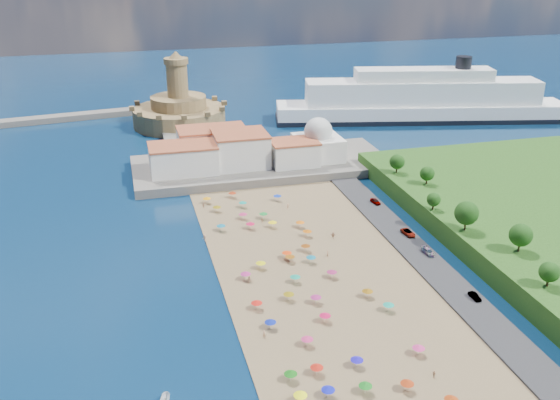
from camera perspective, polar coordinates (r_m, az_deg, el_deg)
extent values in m
plane|color=#071938|center=(154.79, 0.92, -6.31)|extent=(700.00, 700.00, 0.00)
cube|color=#59544C|center=(221.29, -1.65, 3.19)|extent=(90.00, 36.00, 3.00)
cube|color=#59544C|center=(250.84, -8.40, 5.23)|extent=(18.00, 70.00, 2.40)
cube|color=silver|center=(211.39, -8.84, 3.71)|extent=(22.00, 14.00, 9.00)
cube|color=silver|center=(215.64, -3.62, 4.60)|extent=(18.00, 16.00, 11.00)
cube|color=silver|center=(216.39, 1.29, 4.28)|extent=(16.00, 12.00, 8.00)
cube|color=silver|center=(225.82, -6.22, 5.20)|extent=(24.00, 14.00, 10.00)
cube|color=silver|center=(222.83, 3.49, 4.79)|extent=(16.00, 16.00, 8.00)
sphere|color=silver|center=(221.09, 3.52, 6.27)|extent=(10.00, 10.00, 10.00)
cylinder|color=silver|center=(220.06, 3.55, 7.22)|extent=(1.20, 1.20, 1.60)
cylinder|color=#9B7F4D|center=(278.81, -9.18, 7.53)|extent=(40.00, 40.00, 8.00)
cylinder|color=#9B7F4D|center=(277.23, -9.26, 8.83)|extent=(24.00, 24.00, 5.00)
cylinder|color=#9B7F4D|center=(275.19, -9.39, 10.75)|extent=(9.00, 9.00, 14.00)
cylinder|color=#9B7F4D|center=(273.69, -9.49, 12.43)|extent=(10.40, 10.40, 2.40)
cone|color=#9B7F4D|center=(273.24, -9.53, 12.98)|extent=(6.00, 6.00, 3.00)
cube|color=black|center=(291.71, 12.67, 7.33)|extent=(131.73, 46.47, 2.10)
cube|color=white|center=(291.01, 12.72, 7.87)|extent=(130.67, 45.87, 7.77)
cube|color=white|center=(288.94, 12.87, 9.61)|extent=(104.61, 37.03, 10.37)
cube|color=white|center=(287.38, 13.01, 11.12)|extent=(61.66, 24.56, 5.18)
cylinder|color=black|center=(291.48, 16.45, 11.98)|extent=(6.91, 6.91, 5.18)
cylinder|color=gray|center=(147.85, 1.40, -7.25)|extent=(0.07, 0.07, 2.00)
cone|color=#0F9070|center=(147.41, 1.40, -6.94)|extent=(2.50, 2.50, 0.60)
cylinder|color=gray|center=(150.34, 4.76, -6.79)|extent=(0.07, 0.07, 2.00)
cone|color=#9A2158|center=(149.90, 4.77, -6.48)|extent=(2.50, 2.50, 0.60)
cylinder|color=gray|center=(196.10, -4.37, 0.46)|extent=(0.07, 0.07, 2.00)
cone|color=#9D2B0E|center=(195.77, -4.38, 0.70)|extent=(2.50, 2.50, 0.60)
cylinder|color=gray|center=(180.73, -1.53, -1.46)|extent=(0.07, 0.07, 2.00)
cone|color=#167E2E|center=(180.37, -1.54, -1.20)|extent=(2.50, 2.50, 0.60)
cylinder|color=gray|center=(162.18, 2.36, -4.41)|extent=(0.07, 0.07, 2.00)
cone|color=#78380A|center=(161.78, 2.36, -4.13)|extent=(2.50, 2.50, 0.60)
cylinder|color=gray|center=(126.91, 2.50, -12.82)|extent=(0.07, 0.07, 2.00)
cone|color=#C02964|center=(126.40, 2.50, -12.49)|extent=(2.50, 2.50, 0.60)
cylinder|color=gray|center=(188.67, -3.42, -0.43)|extent=(0.07, 0.07, 2.00)
cone|color=#0F8D79|center=(188.33, -3.43, -0.17)|extent=(2.50, 2.50, 0.60)
cylinder|color=gray|center=(127.28, 12.53, -13.30)|extent=(0.07, 0.07, 2.00)
cone|color=#CA2B75|center=(126.76, 12.57, -12.97)|extent=(2.50, 2.50, 0.60)
cylinder|color=gray|center=(141.08, 0.80, -8.82)|extent=(0.07, 0.07, 2.00)
cone|color=#826D0B|center=(140.61, 0.81, -8.51)|extent=(2.50, 2.50, 0.60)
cylinder|color=gray|center=(149.26, -3.16, -6.97)|extent=(0.07, 0.07, 2.00)
cone|color=#A7236D|center=(148.82, -3.17, -6.67)|extent=(2.50, 2.50, 0.60)
cylinder|color=gray|center=(175.36, 1.85, -2.24)|extent=(0.07, 0.07, 2.00)
cone|color=orange|center=(174.98, 1.85, -1.97)|extent=(2.50, 2.50, 0.60)
cylinder|color=gray|center=(143.53, 8.00, -8.47)|extent=(0.07, 0.07, 2.00)
cone|color=#80540B|center=(143.08, 8.02, -8.16)|extent=(2.50, 2.50, 0.60)
cylinder|color=gray|center=(118.29, 11.53, -16.35)|extent=(0.07, 0.07, 2.00)
cone|color=#A5300D|center=(117.74, 11.57, -16.00)|extent=(2.50, 2.50, 0.60)
cylinder|color=gray|center=(173.96, -5.41, -2.55)|extent=(0.07, 0.07, 2.00)
cone|color=#0F6A8B|center=(173.58, -5.42, -2.28)|extent=(2.50, 2.50, 0.60)
cylinder|color=gray|center=(156.77, 0.92, -5.40)|extent=(0.07, 0.07, 2.00)
cone|color=#91500D|center=(156.35, 0.92, -5.11)|extent=(2.50, 2.50, 0.60)
cylinder|color=gray|center=(119.85, 3.38, -15.27)|extent=(0.07, 0.07, 2.00)
cone|color=#B71C0E|center=(119.30, 3.39, -14.93)|extent=(2.50, 2.50, 0.60)
cylinder|color=gray|center=(131.74, -0.88, -11.33)|extent=(0.07, 0.07, 2.00)
cone|color=#0B1E9A|center=(131.24, -0.89, -11.00)|extent=(2.50, 2.50, 0.60)
cylinder|color=gray|center=(193.34, -0.24, 0.20)|extent=(0.07, 0.07, 2.00)
cone|color=#0E2FB6|center=(193.00, -0.24, 0.45)|extent=(2.50, 2.50, 0.60)
cylinder|color=gray|center=(115.11, 4.41, -17.15)|extent=(0.07, 0.07, 2.00)
cone|color=#0E14BB|center=(114.54, 4.42, -16.80)|extent=(2.50, 2.50, 0.60)
cylinder|color=gray|center=(139.28, 9.87, -9.65)|extent=(0.07, 0.07, 2.00)
cone|color=#109B7E|center=(138.81, 9.90, -9.33)|extent=(2.50, 2.50, 0.60)
cylinder|color=gray|center=(116.61, 7.80, -16.71)|extent=(0.07, 0.07, 2.00)
cone|color=#14721A|center=(116.04, 7.83, -16.37)|extent=(2.50, 2.50, 0.60)
cylinder|color=gray|center=(186.14, -5.79, -0.83)|extent=(0.07, 0.07, 2.00)
cone|color=#826B0B|center=(185.79, -5.80, -0.58)|extent=(2.50, 2.50, 0.60)
cylinder|color=gray|center=(180.74, -3.40, -1.49)|extent=(0.07, 0.07, 2.00)
cone|color=#B8275C|center=(180.37, -3.41, -1.23)|extent=(2.50, 2.50, 0.60)
cone|color=#A7370D|center=(116.08, 15.41, -17.07)|extent=(2.50, 2.50, 0.60)
cylinder|color=gray|center=(122.30, 7.03, -14.54)|extent=(0.07, 0.07, 2.00)
cone|color=#1A0EBD|center=(121.77, 7.05, -14.20)|extent=(2.50, 2.50, 0.60)
cylinder|color=gray|center=(140.19, 3.30, -9.08)|extent=(0.07, 0.07, 2.00)
cone|color=#A0226A|center=(139.72, 3.31, -8.77)|extent=(2.50, 2.50, 0.60)
cylinder|color=gray|center=(158.62, 0.63, -5.05)|extent=(0.07, 0.07, 2.00)
cone|color=red|center=(158.20, 0.63, -4.76)|extent=(2.50, 2.50, 0.60)
cylinder|color=gray|center=(170.13, 2.51, -3.07)|extent=(0.07, 0.07, 2.00)
cone|color=#CB5D09|center=(169.74, 2.51, -2.79)|extent=(2.50, 2.50, 0.60)
cylinder|color=gray|center=(134.09, 4.14, -10.72)|extent=(0.07, 0.07, 2.00)
cone|color=#C60F46|center=(133.61, 4.15, -10.40)|extent=(2.50, 2.50, 0.60)
cylinder|color=gray|center=(192.71, -6.70, -0.04)|extent=(0.07, 0.07, 2.00)
cone|color=orange|center=(192.37, -6.71, 0.21)|extent=(2.50, 2.50, 0.60)
cylinder|color=gray|center=(174.51, -2.72, -2.38)|extent=(0.07, 0.07, 2.00)
cone|color=#CF1041|center=(174.14, -2.73, -2.12)|extent=(2.50, 2.50, 0.60)
cylinder|color=gray|center=(153.80, -1.77, -5.99)|extent=(0.07, 0.07, 2.00)
cone|color=yellow|center=(153.37, -1.77, -5.70)|extent=(2.50, 2.50, 0.60)
cylinder|color=gray|center=(113.76, 1.87, -17.64)|extent=(0.07, 0.07, 2.00)
cone|color=#FCFF0D|center=(113.18, 1.88, -17.29)|extent=(2.50, 2.50, 0.60)
cylinder|color=gray|center=(118.20, 0.97, -15.84)|extent=(0.07, 0.07, 2.00)
cone|color=#126612|center=(117.65, 0.98, -15.50)|extent=(2.50, 2.50, 0.60)
cylinder|color=gray|center=(138.04, -2.14, -9.61)|extent=(0.07, 0.07, 2.00)
cone|color=red|center=(137.57, -2.14, -9.29)|extent=(2.50, 2.50, 0.60)
cylinder|color=gray|center=(156.58, 2.86, -5.46)|extent=(0.07, 0.07, 2.00)
cone|color=#0E6785|center=(156.16, 2.86, -5.17)|extent=(2.50, 2.50, 0.60)
cylinder|color=gray|center=(175.22, -0.69, -2.25)|extent=(0.07, 0.07, 2.00)
cone|color=yellow|center=(174.85, -0.69, -1.98)|extent=(2.50, 2.50, 0.60)
imported|color=tan|center=(122.48, 13.89, -15.18)|extent=(0.84, 0.96, 1.56)
imported|color=tan|center=(148.30, -2.80, -7.24)|extent=(0.90, 0.99, 1.68)
imported|color=tan|center=(159.86, 4.36, -4.91)|extent=(0.81, 0.74, 1.87)
imported|color=tan|center=(168.92, -6.89, -3.46)|extent=(1.18, 0.72, 1.77)
imported|color=tan|center=(189.41, -7.02, -0.51)|extent=(0.78, 1.12, 1.76)
imported|color=tan|center=(169.84, 4.87, -3.21)|extent=(1.73, 1.21, 1.79)
imported|color=tan|center=(187.14, 0.73, -0.60)|extent=(1.40, 1.17, 1.88)
imported|color=tan|center=(129.11, -1.44, -12.17)|extent=(0.69, 0.50, 1.78)
imported|color=tan|center=(178.31, -1.65, -1.88)|extent=(0.72, 0.86, 1.56)
imported|color=gray|center=(164.43, 13.38, -4.60)|extent=(2.37, 4.95, 1.39)
imported|color=gray|center=(147.66, 17.37, -8.40)|extent=(1.49, 3.81, 1.24)
imported|color=gray|center=(173.60, 11.65, -2.94)|extent=(2.84, 5.30, 1.42)
imported|color=gray|center=(192.58, 8.71, -0.12)|extent=(2.35, 4.40, 1.42)
cylinder|color=#382314|center=(146.79, 23.28, -6.82)|extent=(0.50, 0.50, 2.48)
sphere|color=#14380F|center=(145.78, 23.42, -6.05)|extent=(4.47, 4.47, 4.47)
cylinder|color=#382314|center=(159.94, 21.03, -3.90)|extent=(0.50, 0.50, 3.09)
sphere|color=#14380F|center=(158.80, 21.16, -3.00)|extent=(5.56, 5.56, 5.56)
cylinder|color=#382314|center=(166.93, 16.58, -2.12)|extent=(0.50, 0.50, 3.44)
sphere|color=#14380F|center=(165.71, 16.70, -1.14)|extent=(6.19, 6.19, 6.19)
cylinder|color=#382314|center=(177.66, 13.82, -0.53)|extent=(0.50, 0.50, 2.16)
sphere|color=#14380F|center=(176.93, 13.88, 0.05)|extent=(3.89, 3.89, 3.89)
cylinder|color=#382314|center=(195.87, 13.26, 1.76)|extent=(0.50, 0.50, 2.49)
sphere|color=#14380F|center=(195.11, 13.31, 2.37)|extent=(4.48, 4.48, 4.48)
cylinder|color=#382314|center=(203.73, 10.61, 2.82)|extent=(0.50, 0.50, 2.70)
sphere|color=#14380F|center=(202.94, 10.66, 3.46)|extent=(4.85, 4.85, 4.85)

